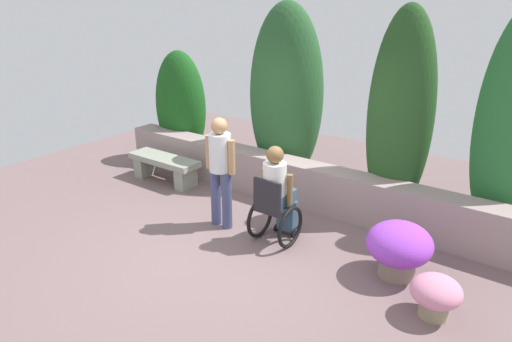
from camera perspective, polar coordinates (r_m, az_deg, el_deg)
name	(u,v)px	position (r m, az deg, el deg)	size (l,w,h in m)	color
ground_plane	(228,248)	(6.27, -3.37, -9.18)	(10.67, 10.67, 0.00)	#735C5D
stone_retaining_wall	(300,183)	(7.42, 5.21, -1.39)	(7.08, 0.42, 0.67)	gray
hedge_backdrop	(321,107)	(7.55, 7.76, 7.52)	(6.66, 1.03, 3.05)	#19511A
stone_bench	(164,166)	(8.37, -10.87, 0.65)	(1.36, 0.43, 0.45)	gray
person_in_wheelchair	(277,198)	(6.17, 2.48, -3.18)	(0.53, 0.66, 1.33)	black
person_standing_companion	(220,166)	(6.48, -4.27, 0.64)	(0.49, 0.30, 1.57)	#424871
flower_pot_purple_near	(436,294)	(5.28, 20.64, -13.60)	(0.51, 0.51, 0.46)	gray
flower_pot_terracotta_by_wall	(399,247)	(5.77, 16.69, -8.70)	(0.75, 0.75, 0.66)	gray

